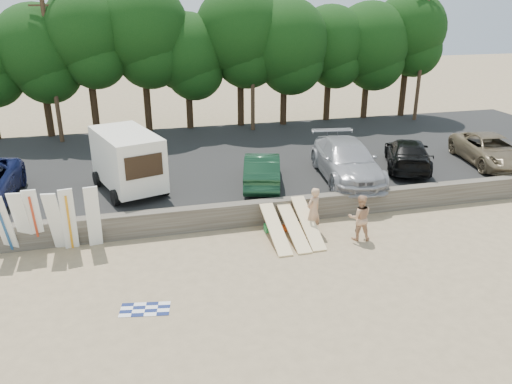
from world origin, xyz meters
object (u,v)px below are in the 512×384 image
box_trailer (127,159)px  cooler (269,228)px  beachgoer_b (360,217)px  car_1 (262,169)px  beachgoer_a (313,211)px  car_3 (408,154)px  car_4 (491,150)px  car_2 (347,160)px

box_trailer → cooler: 7.15m
beachgoer_b → car_1: bearing=-50.0°
box_trailer → car_1: box_trailer is taller
beachgoer_b → beachgoer_a: bearing=-19.2°
beachgoer_b → cooler: size_ratio=4.89×
car_3 → beachgoer_b: size_ratio=2.76×
box_trailer → cooler: size_ratio=12.32×
car_4 → beachgoer_a: 12.13m
car_4 → car_3: bearing=-175.7°
car_3 → cooler: 9.53m
box_trailer → cooler: box_trailer is taller
car_3 → beachgoer_a: (-6.83, -4.69, -0.48)m
box_trailer → car_3: 13.88m
cooler → car_2: bearing=28.8°
car_1 → car_4: size_ratio=0.84×
beachgoer_a → car_2: bearing=-155.7°
car_4 → beachgoer_a: size_ratio=2.82×
car_1 → beachgoer_b: car_1 is taller
car_1 → car_3: (7.85, 0.57, -0.01)m
box_trailer → car_4: size_ratio=0.86×
car_1 → car_2: bearing=-166.8°
box_trailer → car_3: box_trailer is taller
car_1 → car_2: size_ratio=0.74×
box_trailer → beachgoer_a: (7.03, -4.81, -1.25)m
beachgoer_a → beachgoer_b: (1.54, -0.98, -0.04)m
beachgoer_a → beachgoer_b: beachgoer_a is taller
box_trailer → car_1: size_ratio=1.02×
car_3 → car_4: (4.55, -0.51, 0.01)m
beachgoer_a → car_4: bearing=172.9°
car_4 → box_trailer: bearing=-171.2°
box_trailer → car_1: bearing=-24.3°
box_trailer → car_1: 6.09m
car_3 → beachgoer_b: bearing=72.0°
car_4 → cooler: (-13.04, -3.64, -1.30)m
car_4 → car_2: bearing=-167.8°
car_1 → car_3: car_1 is taller
beachgoer_b → cooler: (-3.20, 1.53, -0.77)m
car_1 → cooler: size_ratio=12.06×
car_3 → cooler: car_3 is taller
car_2 → cooler: car_2 is taller
cooler → beachgoer_b: bearing=-32.3°
car_1 → beachgoer_a: car_1 is taller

